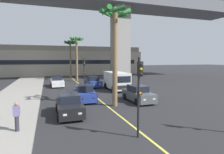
% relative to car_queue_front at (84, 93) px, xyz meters
% --- Properties ---
extents(sidewalk_left, '(4.80, 80.00, 0.15)m').
position_rel_car_queue_front_xyz_m(sidewalk_left, '(-6.53, -2.10, -0.65)').
color(sidewalk_left, gray).
rests_on(sidewalk_left, ground).
extents(lane_stripe_center, '(0.14, 56.00, 0.01)m').
position_rel_car_queue_front_xyz_m(lane_stripe_center, '(1.47, 5.90, -0.72)').
color(lane_stripe_center, '#DBCC4C').
rests_on(lane_stripe_center, ground).
extents(bridge_overpass, '(74.45, 8.00, 18.65)m').
position_rel_car_queue_front_xyz_m(bridge_overpass, '(2.43, 18.15, 14.23)').
color(bridge_overpass, slate).
rests_on(bridge_overpass, ground).
extents(pier_building_backdrop, '(39.39, 8.04, 7.30)m').
position_rel_car_queue_front_xyz_m(pier_building_backdrop, '(1.47, 32.65, 2.87)').
color(pier_building_backdrop, '#BCB29E').
rests_on(pier_building_backdrop, ground).
extents(car_queue_front, '(1.92, 4.15, 1.56)m').
position_rel_car_queue_front_xyz_m(car_queue_front, '(0.00, 0.00, 0.00)').
color(car_queue_front, navy).
rests_on(car_queue_front, ground).
extents(car_queue_second, '(1.96, 4.16, 1.56)m').
position_rel_car_queue_front_xyz_m(car_queue_second, '(-2.11, 10.80, 0.00)').
color(car_queue_second, white).
rests_on(car_queue_second, ground).
extents(car_queue_third, '(1.89, 4.13, 1.56)m').
position_rel_car_queue_front_xyz_m(car_queue_third, '(4.84, -2.07, 0.00)').
color(car_queue_third, '#4C5156').
rests_on(car_queue_third, ground).
extents(car_queue_fourth, '(1.85, 4.11, 1.56)m').
position_rel_car_queue_front_xyz_m(car_queue_fourth, '(-1.95, -4.34, 0.00)').
color(car_queue_fourth, black).
rests_on(car_queue_fourth, ground).
extents(car_queue_fifth, '(1.91, 4.14, 1.56)m').
position_rel_car_queue_front_xyz_m(car_queue_fifth, '(2.91, 8.77, 0.00)').
color(car_queue_fifth, navy).
rests_on(car_queue_fifth, ground).
extents(delivery_van, '(2.17, 5.26, 2.36)m').
position_rel_car_queue_front_xyz_m(delivery_van, '(5.20, 4.97, 0.57)').
color(delivery_van, silver).
rests_on(delivery_van, ground).
extents(traffic_light_median_near, '(0.24, 0.37, 4.20)m').
position_rel_car_queue_front_xyz_m(traffic_light_median_near, '(1.03, -9.67, 1.99)').
color(traffic_light_median_near, black).
rests_on(traffic_light_median_near, ground).
extents(traffic_light_median_far, '(0.24, 0.37, 4.20)m').
position_rel_car_queue_front_xyz_m(traffic_light_median_far, '(1.06, 5.66, 1.99)').
color(traffic_light_median_far, black).
rests_on(traffic_light_median_far, ground).
extents(palm_tree_near_median, '(2.76, 2.76, 8.07)m').
position_rel_car_queue_front_xyz_m(palm_tree_near_median, '(1.35, 23.12, 5.97)').
color(palm_tree_near_median, brown).
rests_on(palm_tree_near_median, ground).
extents(palm_tree_mid_median, '(2.69, 2.81, 8.46)m').
position_rel_car_queue_front_xyz_m(palm_tree_mid_median, '(2.14, -2.99, 5.63)').
color(palm_tree_mid_median, brown).
rests_on(palm_tree_mid_median, ground).
extents(palm_tree_far_median, '(2.64, 2.70, 8.20)m').
position_rel_car_queue_front_xyz_m(palm_tree_far_median, '(1.81, 17.08, 5.75)').
color(palm_tree_far_median, brown).
rests_on(palm_tree_far_median, ground).
extents(pedestrian_mid_block, '(0.34, 0.22, 1.62)m').
position_rel_car_queue_front_xyz_m(pedestrian_mid_block, '(-5.04, -7.00, 0.28)').
color(pedestrian_mid_block, '#2D2D38').
rests_on(pedestrian_mid_block, sidewalk_left).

